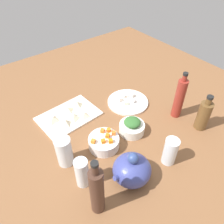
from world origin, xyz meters
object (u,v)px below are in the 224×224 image
bottle_2 (179,98)px  drinking_glass_2 (64,151)px  bowl_greens (132,128)px  plate_tofu (128,102)px  teapot (132,169)px  drinking_glass_1 (82,173)px  bowl_carrots (104,142)px  bottle_1 (97,191)px  bottle_0 (204,115)px  cutting_board (69,116)px  drinking_glass_0 (170,151)px

bottle_2 → drinking_glass_2: (63.44, -9.54, -4.52)cm
bowl_greens → bottle_2: bottle_2 is taller
plate_tofu → teapot: size_ratio=1.37×
plate_tofu → teapot: 50.57cm
bowl_greens → drinking_glass_1: drinking_glass_1 is taller
plate_tofu → bowl_carrots: (30.69, 17.88, 2.17)cm
bottle_1 → drinking_glass_2: size_ratio=1.95×
plate_tofu → bowl_greens: 23.49cm
plate_tofu → bottle_2: (-13.98, 24.25, 11.29)cm
bottle_2 → drinking_glass_2: size_ratio=1.84×
bottle_2 → teapot: bearing=17.7°
bottle_0 → bottle_1: (66.86, 2.51, 3.87)cm
cutting_board → bottle_0: (-50.52, 48.99, 7.94)cm
plate_tofu → bottle_0: bearing=113.7°
bowl_greens → drinking_glass_0: 24.02cm
bowl_carrots → bottle_1: bottle_1 is taller
teapot → drinking_glass_1: teapot is taller
cutting_board → bowl_carrots: 28.92cm
cutting_board → bottle_2: size_ratio=1.17×
bowl_carrots → bottle_0: 51.91cm
bottle_2 → cutting_board: bearing=-36.3°
bowl_carrots → drinking_glass_0: (-17.83, 24.63, 4.08)cm
bottle_0 → bottle_2: size_ratio=0.75×
plate_tofu → bottle_1: bearing=39.1°
drinking_glass_1 → teapot: bearing=148.1°
cutting_board → bottle_0: size_ratio=1.56×
plate_tofu → drinking_glass_2: drinking_glass_2 is taller
plate_tofu → bowl_greens: size_ratio=1.85×
bottle_1 → drinking_glass_2: bearing=-91.5°
bottle_0 → drinking_glass_1: size_ratio=1.42×
bowl_carrots → bottle_1: 31.46cm
bottle_0 → bowl_carrots: bearing=-23.2°
bowl_carrots → bottle_0: bottle_0 is taller
bottle_0 → bottle_1: 67.02cm
drinking_glass_1 → bowl_carrots: bearing=-150.4°
bottle_1 → plate_tofu: bearing=-140.9°
teapot → bottle_2: bearing=-162.3°
bowl_greens → bottle_2: size_ratio=0.47×
drinking_glass_2 → drinking_glass_1: bearing=92.2°
bottle_1 → drinking_glass_1: bottle_1 is taller
drinking_glass_0 → drinking_glass_2: 45.95cm
bottle_0 → bottle_2: bottle_2 is taller
bowl_greens → drinking_glass_1: 36.60cm
bowl_carrots → teapot: teapot is taller
teapot → bottle_1: bearing=5.8°
cutting_board → drinking_glass_1: (15.14, 39.03, 6.64)cm
teapot → bottle_0: bearing=-179.2°
teapot → drinking_glass_2: 29.89cm
plate_tofu → bottle_1: 65.63cm
cutting_board → bowl_greens: bowl_greens is taller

